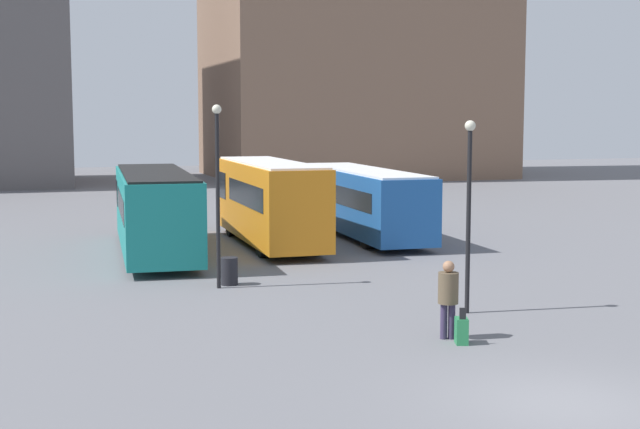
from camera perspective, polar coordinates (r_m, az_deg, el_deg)
name	(u,v)px	position (r m, az deg, el deg)	size (l,w,h in m)	color
ground_plane	(566,404)	(16.94, 15.45, -11.63)	(160.00, 160.00, 0.00)	slate
bus_0	(155,209)	(33.97, -10.52, 0.35)	(3.31, 11.25, 3.12)	#19847F
bus_1	(269,200)	(35.81, -3.26, 0.94)	(2.69, 9.97, 3.36)	orange
bus_2	(362,200)	(38.41, 2.73, 0.96)	(2.91, 11.44, 2.91)	#1E56A3
traveler	(448,293)	(20.89, 8.21, -4.97)	(0.60, 0.60, 1.84)	#382D4C
suitcase	(461,331)	(20.66, 9.04, -7.35)	(0.39, 0.48, 0.86)	#28844C
lamp_post_0	(218,181)	(26.68, -6.57, 2.17)	(0.28, 0.28, 5.50)	black
lamp_post_1	(469,199)	(23.44, 9.51, 0.98)	(0.28, 0.28, 5.05)	black
trash_bin	(229,271)	(27.51, -5.82, -3.63)	(0.52, 0.52, 0.85)	black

